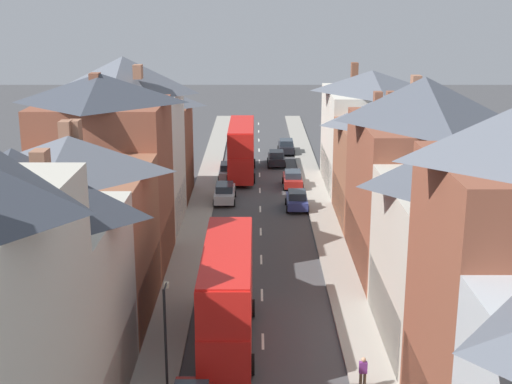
{
  "coord_description": "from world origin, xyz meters",
  "views": [
    {
      "loc": [
        -0.36,
        -15.8,
        17.41
      ],
      "look_at": [
        -0.5,
        39.22,
        2.27
      ],
      "focal_mm": 50.0,
      "sensor_mm": 36.0,
      "label": 1
    }
  ],
  "objects_px": {
    "double_decker_bus_mid_street": "(229,294)",
    "street_lamp": "(168,336)",
    "car_parked_right_a": "(278,158)",
    "pedestrian_mid_left": "(365,372)",
    "car_far_grey": "(226,193)",
    "car_mid_black": "(299,200)",
    "car_near_silver": "(294,179)",
    "double_decker_bus_lead": "(243,148)",
    "car_parked_left_b": "(288,146)",
    "car_near_blue": "(230,171)"
  },
  "relations": [
    {
      "from": "pedestrian_mid_left",
      "to": "car_parked_right_a",
      "type": "bearing_deg",
      "value": 93.41
    },
    {
      "from": "double_decker_bus_mid_street",
      "to": "car_near_blue",
      "type": "height_order",
      "value": "double_decker_bus_mid_street"
    },
    {
      "from": "pedestrian_mid_left",
      "to": "double_decker_bus_lead",
      "type": "bearing_deg",
      "value": 98.82
    },
    {
      "from": "car_near_silver",
      "to": "car_parked_right_a",
      "type": "distance_m",
      "value": 8.97
    },
    {
      "from": "street_lamp",
      "to": "double_decker_bus_lead",
      "type": "bearing_deg",
      "value": 86.63
    },
    {
      "from": "car_mid_black",
      "to": "car_far_grey",
      "type": "xyz_separation_m",
      "value": [
        -6.2,
        2.18,
        0.03
      ]
    },
    {
      "from": "car_near_silver",
      "to": "car_parked_right_a",
      "type": "relative_size",
      "value": 1.07
    },
    {
      "from": "car_parked_right_a",
      "to": "pedestrian_mid_left",
      "type": "relative_size",
      "value": 2.38
    },
    {
      "from": "double_decker_bus_lead",
      "to": "car_mid_black",
      "type": "xyz_separation_m",
      "value": [
        4.91,
        -11.59,
        -2.0
      ]
    },
    {
      "from": "double_decker_bus_mid_street",
      "to": "car_far_grey",
      "type": "xyz_separation_m",
      "value": [
        -1.29,
        26.51,
        -1.97
      ]
    },
    {
      "from": "car_mid_black",
      "to": "pedestrian_mid_left",
      "type": "bearing_deg",
      "value": -87.27
    },
    {
      "from": "double_decker_bus_lead",
      "to": "car_near_silver",
      "type": "xyz_separation_m",
      "value": [
        4.91,
        -4.44,
        -2.0
      ]
    },
    {
      "from": "double_decker_bus_lead",
      "to": "car_parked_right_a",
      "type": "height_order",
      "value": "double_decker_bus_lead"
    },
    {
      "from": "car_mid_black",
      "to": "car_parked_left_b",
      "type": "bearing_deg",
      "value": 90.0
    },
    {
      "from": "double_decker_bus_lead",
      "to": "street_lamp",
      "type": "distance_m",
      "value": 41.53
    },
    {
      "from": "car_parked_left_b",
      "to": "car_far_grey",
      "type": "height_order",
      "value": "car_far_grey"
    },
    {
      "from": "car_near_silver",
      "to": "car_parked_left_b",
      "type": "height_order",
      "value": "car_parked_left_b"
    },
    {
      "from": "car_mid_black",
      "to": "pedestrian_mid_left",
      "type": "xyz_separation_m",
      "value": [
        1.38,
        -28.96,
        0.22
      ]
    },
    {
      "from": "car_parked_left_b",
      "to": "car_far_grey",
      "type": "relative_size",
      "value": 0.94
    },
    {
      "from": "car_parked_right_a",
      "to": "street_lamp",
      "type": "distance_m",
      "value": 46.35
    },
    {
      "from": "double_decker_bus_mid_street",
      "to": "street_lamp",
      "type": "bearing_deg",
      "value": -113.76
    },
    {
      "from": "car_parked_right_a",
      "to": "street_lamp",
      "type": "xyz_separation_m",
      "value": [
        -6.05,
        -45.89,
        2.42
      ]
    },
    {
      "from": "car_parked_right_a",
      "to": "car_far_grey",
      "type": "relative_size",
      "value": 0.84
    },
    {
      "from": "pedestrian_mid_left",
      "to": "street_lamp",
      "type": "height_order",
      "value": "street_lamp"
    },
    {
      "from": "car_near_blue",
      "to": "car_parked_left_b",
      "type": "height_order",
      "value": "car_parked_left_b"
    },
    {
      "from": "car_parked_right_a",
      "to": "car_mid_black",
      "type": "height_order",
      "value": "car_parked_right_a"
    },
    {
      "from": "double_decker_bus_lead",
      "to": "car_near_silver",
      "type": "bearing_deg",
      "value": -42.1
    },
    {
      "from": "car_near_blue",
      "to": "car_mid_black",
      "type": "relative_size",
      "value": 1.12
    },
    {
      "from": "double_decker_bus_mid_street",
      "to": "street_lamp",
      "type": "distance_m",
      "value": 6.07
    },
    {
      "from": "car_near_silver",
      "to": "car_mid_black",
      "type": "distance_m",
      "value": 7.15
    },
    {
      "from": "car_near_silver",
      "to": "street_lamp",
      "type": "xyz_separation_m",
      "value": [
        -7.35,
        -37.02,
        2.43
      ]
    },
    {
      "from": "car_far_grey",
      "to": "car_mid_black",
      "type": "bearing_deg",
      "value": -19.41
    },
    {
      "from": "car_near_blue",
      "to": "pedestrian_mid_left",
      "type": "relative_size",
      "value": 2.65
    },
    {
      "from": "car_near_silver",
      "to": "car_parked_left_b",
      "type": "relative_size",
      "value": 0.96
    },
    {
      "from": "double_decker_bus_mid_street",
      "to": "car_mid_black",
      "type": "distance_m",
      "value": 24.89
    },
    {
      "from": "car_near_silver",
      "to": "car_mid_black",
      "type": "xyz_separation_m",
      "value": [
        0.0,
        -7.15,
        -0.01
      ]
    },
    {
      "from": "car_near_blue",
      "to": "double_decker_bus_lead",
      "type": "bearing_deg",
      "value": 42.66
    },
    {
      "from": "double_decker_bus_mid_street",
      "to": "pedestrian_mid_left",
      "type": "bearing_deg",
      "value": -36.37
    },
    {
      "from": "car_far_grey",
      "to": "pedestrian_mid_left",
      "type": "distance_m",
      "value": 32.05
    },
    {
      "from": "car_near_blue",
      "to": "double_decker_bus_mid_street",
      "type": "bearing_deg",
      "value": -87.87
    },
    {
      "from": "car_mid_black",
      "to": "car_parked_left_b",
      "type": "distance_m",
      "value": 22.26
    },
    {
      "from": "double_decker_bus_mid_street",
      "to": "street_lamp",
      "type": "height_order",
      "value": "street_lamp"
    },
    {
      "from": "car_parked_left_b",
      "to": "car_far_grey",
      "type": "bearing_deg",
      "value": -107.16
    },
    {
      "from": "car_near_blue",
      "to": "street_lamp",
      "type": "xyz_separation_m",
      "value": [
        -1.15,
        -40.26,
        2.43
      ]
    },
    {
      "from": "car_near_blue",
      "to": "street_lamp",
      "type": "bearing_deg",
      "value": -91.64
    },
    {
      "from": "car_mid_black",
      "to": "car_parked_left_b",
      "type": "height_order",
      "value": "car_parked_left_b"
    },
    {
      "from": "car_near_blue",
      "to": "car_far_grey",
      "type": "relative_size",
      "value": 0.94
    },
    {
      "from": "car_near_silver",
      "to": "car_far_grey",
      "type": "xyz_separation_m",
      "value": [
        -6.2,
        -4.97,
        0.03
      ]
    },
    {
      "from": "car_near_blue",
      "to": "car_parked_right_a",
      "type": "height_order",
      "value": "car_parked_right_a"
    },
    {
      "from": "car_parked_right_a",
      "to": "car_mid_black",
      "type": "distance_m",
      "value": 16.07
    }
  ]
}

